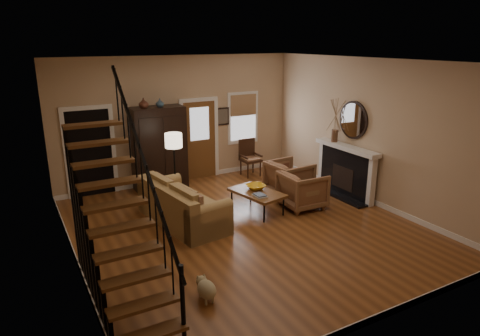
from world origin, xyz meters
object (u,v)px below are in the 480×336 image
coffee_table (257,201)px  armchair_right (289,179)px  armchair_left (302,190)px  armoire (159,149)px  side_chair (251,158)px  sofa (183,204)px  floor_lamp (175,170)px

coffee_table → armchair_right: size_ratio=1.29×
armchair_left → armchair_right: size_ratio=0.96×
armoire → armchair_right: 3.33m
armchair_left → side_chair: (0.16, 2.60, 0.09)m
sofa → side_chair: 3.54m
coffee_table → armchair_right: bearing=22.2°
side_chair → armoire: bearing=175.5°
coffee_table → side_chair: bearing=62.8°
armchair_left → floor_lamp: 2.93m
armoire → armchair_left: 3.73m
armchair_right → side_chair: (-0.01, 1.84, 0.08)m
side_chair → armchair_left: bearing=-93.6°
sofa → coffee_table: 1.68m
sofa → coffee_table: bearing=-16.6°
armchair_left → coffee_table: bearing=77.6°
coffee_table → side_chair: size_ratio=1.21×
sofa → armchair_right: 2.88m
armoire → armchair_left: (2.39, -2.80, -0.63)m
sofa → armoire: bearing=74.2°
armchair_right → armchair_left: bearing=162.7°
sofa → floor_lamp: floor_lamp is taller
armchair_left → armchair_right: armchair_right is taller
sofa → coffee_table: size_ratio=1.83×
floor_lamp → side_chair: size_ratio=1.65×
armoire → sofa: 2.39m
armchair_right → floor_lamp: floor_lamp is taller
coffee_table → armchair_left: bearing=-14.5°
sofa → side_chair: side_chair is taller
armchair_right → floor_lamp: bearing=68.9°
armoire → coffee_table: (1.35, -2.53, -0.81)m
armchair_left → side_chair: size_ratio=0.90×
armoire → floor_lamp: armoire is taller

